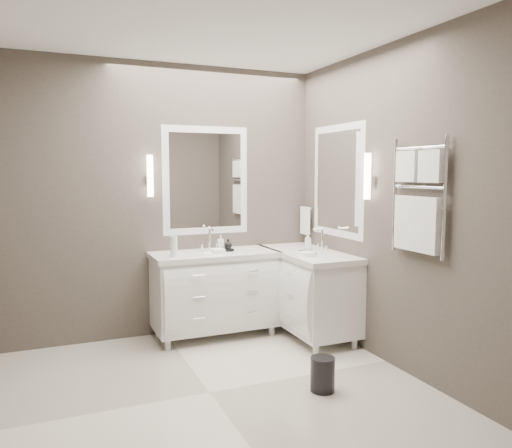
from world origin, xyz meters
name	(u,v)px	position (x,y,z in m)	size (l,w,h in m)	color
floor	(210,393)	(0.00, 0.00, -0.01)	(3.20, 3.00, 0.01)	beige
ceiling	(206,16)	(0.00, 0.00, 2.71)	(3.20, 3.00, 0.01)	white
wall_back	(162,201)	(0.00, 1.50, 1.35)	(3.20, 0.01, 2.70)	#453E37
wall_front	(310,238)	(0.00, -1.50, 1.35)	(3.20, 0.01, 2.70)	#453E37
wall_right	(390,206)	(1.60, 0.00, 1.35)	(0.01, 3.00, 2.70)	#453E37
vanity_back	(215,288)	(0.45, 1.23, 0.49)	(1.24, 0.59, 0.97)	white
vanity_right	(308,287)	(1.33, 0.90, 0.49)	(0.59, 1.24, 0.97)	white
mirror_back	(206,181)	(0.45, 1.49, 1.55)	(0.90, 0.02, 1.10)	white
mirror_right	(338,181)	(1.59, 0.80, 1.55)	(0.02, 0.90, 1.10)	white
sconce_back	(150,177)	(-0.13, 1.43, 1.59)	(0.06, 0.06, 0.40)	white
sconce_right	(367,177)	(1.53, 0.22, 1.59)	(0.06, 0.06, 0.40)	white
towel_bar_corner	(305,220)	(1.54, 1.36, 1.12)	(0.03, 0.22, 0.30)	white
towel_ladder	(418,204)	(1.55, -0.40, 1.39)	(0.06, 0.58, 0.90)	white
waste_bin	(323,374)	(0.79, -0.30, 0.13)	(0.18, 0.18, 0.26)	black
amenity_tray_back	(224,250)	(0.56, 1.24, 0.86)	(0.16, 0.12, 0.02)	black
amenity_tray_right	(308,252)	(1.25, 0.78, 0.86)	(0.12, 0.16, 0.02)	black
water_bottle	(174,247)	(0.01, 1.08, 0.95)	(0.07, 0.07, 0.20)	silver
soap_bottle_a	(221,242)	(0.53, 1.26, 0.94)	(0.06, 0.06, 0.14)	white
soap_bottle_b	(228,244)	(0.59, 1.21, 0.93)	(0.08, 0.08, 0.10)	black
soap_bottle_c	(308,242)	(1.25, 0.78, 0.96)	(0.07, 0.07, 0.18)	white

